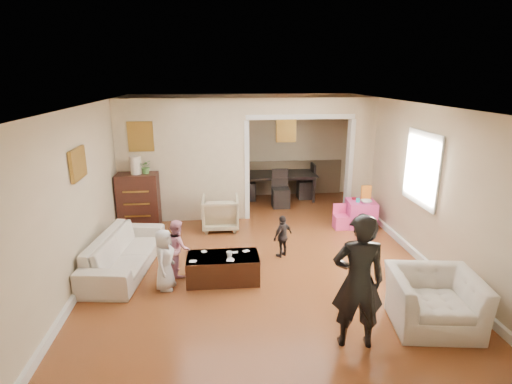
{
  "coord_description": "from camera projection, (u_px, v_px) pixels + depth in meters",
  "views": [
    {
      "loc": [
        -0.69,
        -6.55,
        3.06
      ],
      "look_at": [
        0.0,
        0.2,
        1.05
      ],
      "focal_mm": 27.93,
      "sensor_mm": 36.0,
      "label": 1
    }
  ],
  "objects": [
    {
      "name": "floor",
      "position": [
        257.0,
        251.0,
        7.18
      ],
      "size": [
        7.0,
        7.0,
        0.0
      ],
      "primitive_type": "plane",
      "color": "brown",
      "rests_on": "ground"
    },
    {
      "name": "partition_left",
      "position": [
        184.0,
        161.0,
        8.4
      ],
      "size": [
        2.75,
        0.18,
        2.6
      ],
      "primitive_type": "cube",
      "color": "beige",
      "rests_on": "ground"
    },
    {
      "name": "partition_right",
      "position": [
        360.0,
        157.0,
        8.77
      ],
      "size": [
        0.55,
        0.18,
        2.6
      ],
      "primitive_type": "cube",
      "color": "beige",
      "rests_on": "ground"
    },
    {
      "name": "partition_header",
      "position": [
        300.0,
        106.0,
        8.32
      ],
      "size": [
        2.22,
        0.18,
        0.35
      ],
      "primitive_type": "cube",
      "color": "beige",
      "rests_on": "partition_right"
    },
    {
      "name": "window_pane",
      "position": [
        422.0,
        169.0,
        6.63
      ],
      "size": [
        0.03,
        0.95,
        1.1
      ],
      "primitive_type": "cube",
      "color": "white",
      "rests_on": "ground"
    },
    {
      "name": "framed_art_partition",
      "position": [
        141.0,
        137.0,
        8.06
      ],
      "size": [
        0.45,
        0.03,
        0.55
      ],
      "primitive_type": "cube",
      "color": "brown",
      "rests_on": "partition_left"
    },
    {
      "name": "framed_art_sofa_wall",
      "position": [
        78.0,
        164.0,
        5.83
      ],
      "size": [
        0.03,
        0.55,
        0.4
      ],
      "primitive_type": "cube",
      "color": "brown"
    },
    {
      "name": "framed_art_alcove",
      "position": [
        286.0,
        130.0,
        10.09
      ],
      "size": [
        0.45,
        0.03,
        0.55
      ],
      "primitive_type": "cube",
      "color": "brown"
    },
    {
      "name": "sofa",
      "position": [
        125.0,
        252.0,
        6.43
      ],
      "size": [
        1.06,
        2.12,
        0.59
      ],
      "primitive_type": "imported",
      "rotation": [
        0.0,
        0.0,
        1.43
      ],
      "color": "silver",
      "rests_on": "ground"
    },
    {
      "name": "armchair_back",
      "position": [
        221.0,
        213.0,
        8.14
      ],
      "size": [
        0.74,
        0.76,
        0.68
      ],
      "primitive_type": "imported",
      "rotation": [
        0.0,
        0.0,
        3.12
      ],
      "color": "tan",
      "rests_on": "ground"
    },
    {
      "name": "armchair_front",
      "position": [
        434.0,
        300.0,
        4.98
      ],
      "size": [
        1.17,
        1.06,
        0.68
      ],
      "primitive_type": "imported",
      "rotation": [
        0.0,
        0.0,
        -0.15
      ],
      "color": "silver",
      "rests_on": "ground"
    },
    {
      "name": "dresser",
      "position": [
        139.0,
        200.0,
        8.19
      ],
      "size": [
        0.82,
        0.46,
        1.13
      ],
      "primitive_type": "cube",
      "color": "#351610",
      "rests_on": "ground"
    },
    {
      "name": "table_lamp",
      "position": [
        136.0,
        165.0,
        7.98
      ],
      "size": [
        0.22,
        0.22,
        0.36
      ],
      "primitive_type": "cylinder",
      "color": "beige",
      "rests_on": "dresser"
    },
    {
      "name": "potted_plant",
      "position": [
        146.0,
        167.0,
        8.01
      ],
      "size": [
        0.26,
        0.22,
        0.28
      ],
      "primitive_type": "imported",
      "color": "#4A7C37",
      "rests_on": "dresser"
    },
    {
      "name": "coffee_table",
      "position": [
        223.0,
        268.0,
        6.1
      ],
      "size": [
        1.1,
        0.56,
        0.41
      ],
      "primitive_type": "cube",
      "rotation": [
        0.0,
        0.0,
        -0.02
      ],
      "color": "#3B1C12",
      "rests_on": "ground"
    },
    {
      "name": "coffee_cup",
      "position": [
        229.0,
        254.0,
        5.99
      ],
      "size": [
        0.09,
        0.09,
        0.09
      ],
      "primitive_type": "imported",
      "rotation": [
        0.0,
        0.0,
        -0.02
      ],
      "color": "white",
      "rests_on": "coffee_table"
    },
    {
      "name": "play_table",
      "position": [
        361.0,
        214.0,
        8.3
      ],
      "size": [
        0.61,
        0.61,
        0.54
      ],
      "primitive_type": "cube",
      "rotation": [
        0.0,
        0.0,
        -0.09
      ],
      "color": "#D7388D",
      "rests_on": "ground"
    },
    {
      "name": "cereal_box",
      "position": [
        366.0,
        193.0,
        8.29
      ],
      "size": [
        0.21,
        0.09,
        0.3
      ],
      "primitive_type": "cube",
      "rotation": [
        0.0,
        0.0,
        -0.09
      ],
      "color": "gold",
      "rests_on": "play_table"
    },
    {
      "name": "cyan_cup",
      "position": [
        358.0,
        200.0,
        8.15
      ],
      "size": [
        0.08,
        0.08,
        0.08
      ],
      "primitive_type": "cylinder",
      "color": "#27C2C5",
      "rests_on": "play_table"
    },
    {
      "name": "toy_block",
      "position": [
        354.0,
        198.0,
        8.32
      ],
      "size": [
        0.09,
        0.08,
        0.05
      ],
      "primitive_type": "cube",
      "rotation": [
        0.0,
        0.0,
        0.26
      ],
      "color": "red",
      "rests_on": "play_table"
    },
    {
      "name": "play_bowl",
      "position": [
        366.0,
        202.0,
        8.1
      ],
      "size": [
        0.24,
        0.24,
        0.05
      ],
      "primitive_type": "imported",
      "rotation": [
        0.0,
        0.0,
        -0.09
      ],
      "color": "white",
      "rests_on": "play_table"
    },
    {
      "name": "dining_table",
      "position": [
        277.0,
        186.0,
        10.1
      ],
      "size": [
        1.94,
        1.09,
        0.68
      ],
      "primitive_type": "imported",
      "rotation": [
        0.0,
        0.0,
        -0.01
      ],
      "color": "black",
      "rests_on": "ground"
    },
    {
      "name": "adult_person",
      "position": [
        358.0,
        282.0,
        4.48
      ],
      "size": [
        0.64,
        0.47,
        1.63
      ],
      "primitive_type": "imported",
      "rotation": [
        0.0,
        0.0,
        3.01
      ],
      "color": "black",
      "rests_on": "ground"
    },
    {
      "name": "child_kneel_a",
      "position": [
        165.0,
        260.0,
        5.8
      ],
      "size": [
        0.37,
        0.5,
        0.93
      ],
      "primitive_type": "imported",
      "rotation": [
        0.0,
        0.0,
        1.38
      ],
      "color": "silver",
      "rests_on": "ground"
    },
    {
      "name": "child_kneel_b",
      "position": [
        178.0,
        247.0,
        6.25
      ],
      "size": [
        0.47,
        0.53,
        0.9
      ],
      "primitive_type": "imported",
      "rotation": [
        0.0,
        0.0,
        1.9
      ],
      "color": "pink",
      "rests_on": "ground"
    },
    {
      "name": "child_toddler",
      "position": [
        283.0,
        236.0,
        6.87
      ],
      "size": [
        0.46,
        0.42,
        0.75
      ],
      "primitive_type": "imported",
      "rotation": [
        0.0,
        0.0,
        -2.46
      ],
      "color": "black",
      "rests_on": "ground"
    },
    {
      "name": "craft_papers",
      "position": [
        223.0,
        256.0,
        6.04
      ],
      "size": [
        0.93,
        0.45,
        0.0
      ],
      "color": "white",
      "rests_on": "coffee_table"
    }
  ]
}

